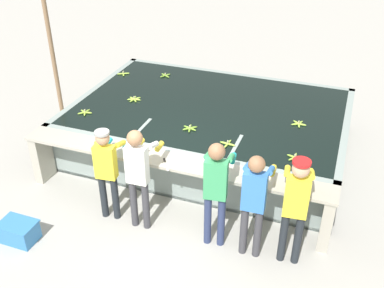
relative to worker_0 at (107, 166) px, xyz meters
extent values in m
plane|color=#A3A099|center=(0.82, 0.28, -0.95)|extent=(80.00, 80.00, 0.00)
cube|color=gray|center=(0.82, 2.52, -0.92)|extent=(5.13, 3.56, 0.06)
cube|color=gray|center=(0.82, 0.79, -0.48)|extent=(5.13, 0.12, 0.94)
cube|color=gray|center=(0.82, 4.24, -0.48)|extent=(5.13, 0.12, 0.94)
cube|color=gray|center=(-1.68, 2.52, -0.48)|extent=(0.12, 3.56, 0.94)
cube|color=gray|center=(3.32, 2.52, -0.48)|extent=(0.12, 3.56, 0.94)
cube|color=black|center=(0.82, 2.52, -0.45)|extent=(4.89, 3.32, 0.87)
cube|color=gray|center=(-0.03, 1.25, -0.48)|extent=(0.06, 0.80, 0.94)
cube|color=gray|center=(1.68, 1.25, -0.48)|extent=(0.06, 0.80, 0.94)
cube|color=#A8A393|center=(0.82, 0.51, -0.03)|extent=(5.13, 0.45, 0.05)
cube|color=#A8A393|center=(-1.64, 0.51, -0.50)|extent=(0.16, 0.41, 0.89)
cube|color=#A8A393|center=(3.28, 0.51, -0.50)|extent=(0.16, 0.41, 0.89)
cylinder|color=#1E2328|center=(-0.09, -0.05, -0.56)|extent=(0.11, 0.11, 0.78)
cylinder|color=#1E2328|center=(0.10, -0.02, -0.56)|extent=(0.11, 0.11, 0.78)
cube|color=yellow|center=(0.00, -0.04, 0.10)|extent=(0.34, 0.21, 0.55)
sphere|color=tan|center=(0.00, -0.04, 0.51)|extent=(0.21, 0.21, 0.21)
cylinder|color=#9E9E99|center=(0.00, -0.04, 0.61)|extent=(0.22, 0.22, 0.04)
cylinder|color=yellow|center=(-0.18, 0.19, 0.29)|extent=(0.12, 0.32, 0.18)
cylinder|color=#1EA3AD|center=(-0.22, 0.44, 0.13)|extent=(0.11, 0.21, 0.08)
cylinder|color=yellow|center=(0.13, 0.23, 0.29)|extent=(0.12, 0.32, 0.18)
cylinder|color=#1EA3AD|center=(0.10, 0.48, 0.13)|extent=(0.11, 0.21, 0.08)
cylinder|color=#38383D|center=(0.45, -0.08, -0.52)|extent=(0.11, 0.11, 0.85)
cylinder|color=#38383D|center=(0.65, -0.07, -0.52)|extent=(0.11, 0.11, 0.85)
cube|color=white|center=(0.55, -0.07, 0.20)|extent=(0.33, 0.19, 0.60)
sphere|color=#9E704C|center=(0.55, -0.07, 0.65)|extent=(0.23, 0.23, 0.23)
cylinder|color=white|center=(0.38, 0.17, 0.42)|extent=(0.10, 0.31, 0.18)
cylinder|color=gold|center=(0.37, 0.42, 0.25)|extent=(0.09, 0.20, 0.08)
cylinder|color=white|center=(0.70, 0.19, 0.42)|extent=(0.10, 0.31, 0.18)
cylinder|color=gold|center=(0.69, 0.44, 0.25)|extent=(0.09, 0.20, 0.08)
cylinder|color=navy|center=(1.64, -0.05, -0.52)|extent=(0.11, 0.11, 0.86)
cylinder|color=navy|center=(1.84, -0.03, -0.52)|extent=(0.11, 0.11, 0.86)
cube|color=#38995B|center=(1.74, -0.04, 0.22)|extent=(0.34, 0.21, 0.61)
sphere|color=#896042|center=(1.74, -0.04, 0.67)|extent=(0.23, 0.23, 0.23)
cylinder|color=#38995B|center=(1.55, 0.19, 0.43)|extent=(0.12, 0.32, 0.18)
cylinder|color=teal|center=(1.52, 0.44, 0.27)|extent=(0.11, 0.21, 0.08)
cylinder|color=#38995B|center=(1.87, 0.23, 0.43)|extent=(0.12, 0.32, 0.18)
cylinder|color=teal|center=(1.84, 0.48, 0.27)|extent=(0.11, 0.21, 0.08)
cylinder|color=#38383D|center=(2.19, -0.07, -0.53)|extent=(0.11, 0.11, 0.83)
cylinder|color=#38383D|center=(2.39, -0.07, -0.53)|extent=(0.11, 0.11, 0.83)
cube|color=blue|center=(2.29, -0.07, 0.18)|extent=(0.33, 0.18, 0.59)
sphere|color=#896042|center=(2.29, -0.07, 0.61)|extent=(0.23, 0.23, 0.23)
cylinder|color=blue|center=(2.12, 0.17, 0.39)|extent=(0.09, 0.31, 0.18)
cylinder|color=gold|center=(2.11, 0.42, 0.22)|extent=(0.09, 0.20, 0.08)
cylinder|color=blue|center=(2.44, 0.19, 0.39)|extent=(0.09, 0.31, 0.18)
cylinder|color=gold|center=(2.43, 0.44, 0.22)|extent=(0.09, 0.20, 0.08)
cylinder|color=#1E2328|center=(2.74, -0.02, -0.53)|extent=(0.11, 0.11, 0.84)
cylinder|color=#1E2328|center=(2.94, 0.00, -0.53)|extent=(0.11, 0.11, 0.84)
cube|color=yellow|center=(2.84, -0.01, 0.19)|extent=(0.34, 0.20, 0.60)
sphere|color=tan|center=(2.84, -0.01, 0.63)|extent=(0.23, 0.23, 0.23)
cylinder|color=red|center=(2.84, -0.01, 0.74)|extent=(0.24, 0.24, 0.04)
cylinder|color=yellow|center=(2.66, 0.22, 0.40)|extent=(0.11, 0.32, 0.18)
cylinder|color=gold|center=(2.63, 0.47, 0.24)|extent=(0.10, 0.21, 0.08)
cylinder|color=yellow|center=(2.98, 0.25, 0.40)|extent=(0.11, 0.32, 0.18)
cylinder|color=gold|center=(2.95, 0.50, 0.24)|extent=(0.10, 0.21, 0.08)
ellipsoid|color=#9EC642|center=(-0.63, 2.21, 0.01)|extent=(0.14, 0.15, 0.04)
ellipsoid|color=#9EC642|center=(-0.61, 2.26, 0.01)|extent=(0.17, 0.04, 0.04)
ellipsoid|color=#9EC642|center=(-0.63, 2.30, 0.01)|extent=(0.13, 0.16, 0.04)
ellipsoid|color=#9EC642|center=(-0.68, 2.31, 0.01)|extent=(0.08, 0.17, 0.04)
ellipsoid|color=#9EC642|center=(-0.72, 2.28, 0.01)|extent=(0.17, 0.10, 0.04)
ellipsoid|color=#9EC642|center=(-0.71, 2.23, 0.01)|extent=(0.17, 0.11, 0.04)
ellipsoid|color=#9EC642|center=(-0.68, 2.20, 0.01)|extent=(0.07, 0.17, 0.04)
cylinder|color=tan|center=(-0.67, 2.26, 0.04)|extent=(0.03, 0.03, 0.05)
ellipsoid|color=#8CB738|center=(2.67, 1.19, 0.01)|extent=(0.13, 0.16, 0.04)
ellipsoid|color=#8CB738|center=(2.69, 1.25, 0.01)|extent=(0.17, 0.09, 0.04)
ellipsoid|color=#8CB738|center=(2.64, 1.29, 0.01)|extent=(0.04, 0.17, 0.04)
ellipsoid|color=#8CB738|center=(2.59, 1.25, 0.01)|extent=(0.17, 0.09, 0.04)
ellipsoid|color=#8CB738|center=(2.61, 1.19, 0.01)|extent=(0.13, 0.16, 0.04)
cylinder|color=tan|center=(2.64, 1.23, 0.04)|extent=(0.03, 0.03, 0.05)
ellipsoid|color=#9EC642|center=(-1.43, 3.37, 0.01)|extent=(0.17, 0.12, 0.04)
ellipsoid|color=#9EC642|center=(-1.51, 3.39, 0.01)|extent=(0.12, 0.17, 0.04)
ellipsoid|color=#9EC642|center=(-1.53, 3.32, 0.01)|extent=(0.17, 0.12, 0.04)
ellipsoid|color=#9EC642|center=(-1.45, 3.30, 0.01)|extent=(0.12, 0.17, 0.04)
cylinder|color=tan|center=(-1.48, 3.35, 0.04)|extent=(0.03, 0.03, 0.05)
ellipsoid|color=#9EC642|center=(2.58, 2.35, 0.01)|extent=(0.17, 0.05, 0.04)
ellipsoid|color=#9EC642|center=(2.54, 2.41, 0.01)|extent=(0.10, 0.17, 0.04)
ellipsoid|color=#9EC642|center=(2.48, 2.39, 0.01)|extent=(0.15, 0.14, 0.04)
ellipsoid|color=#9EC642|center=(2.48, 2.33, 0.01)|extent=(0.16, 0.12, 0.04)
ellipsoid|color=#9EC642|center=(2.54, 2.30, 0.01)|extent=(0.07, 0.17, 0.04)
cylinder|color=tan|center=(2.52, 2.36, 0.04)|extent=(0.03, 0.03, 0.05)
ellipsoid|color=#75A333|center=(0.76, 1.59, 0.01)|extent=(0.07, 0.17, 0.04)
ellipsoid|color=#75A333|center=(0.72, 1.55, 0.01)|extent=(0.17, 0.08, 0.04)
ellipsoid|color=#75A333|center=(0.73, 1.50, 0.01)|extent=(0.15, 0.14, 0.04)
ellipsoid|color=#75A333|center=(0.78, 1.48, 0.01)|extent=(0.07, 0.17, 0.04)
ellipsoid|color=#75A333|center=(0.82, 1.52, 0.01)|extent=(0.17, 0.08, 0.04)
ellipsoid|color=#75A333|center=(0.81, 1.58, 0.01)|extent=(0.15, 0.14, 0.04)
cylinder|color=tan|center=(0.77, 1.54, 0.04)|extent=(0.03, 0.03, 0.05)
ellipsoid|color=#93BC3D|center=(1.48, 1.27, 0.01)|extent=(0.17, 0.06, 0.04)
ellipsoid|color=#93BC3D|center=(1.53, 1.21, 0.01)|extent=(0.06, 0.17, 0.04)
ellipsoid|color=#93BC3D|center=(1.59, 1.26, 0.01)|extent=(0.17, 0.06, 0.04)
ellipsoid|color=#93BC3D|center=(1.54, 1.32, 0.01)|extent=(0.06, 0.17, 0.04)
cylinder|color=tan|center=(1.54, 1.26, 0.04)|extent=(0.03, 0.03, 0.05)
ellipsoid|color=#75A333|center=(-0.59, 3.52, 0.01)|extent=(0.12, 0.16, 0.04)
ellipsoid|color=#75A333|center=(-0.52, 3.54, 0.01)|extent=(0.16, 0.12, 0.04)
ellipsoid|color=#75A333|center=(-0.54, 3.62, 0.01)|extent=(0.12, 0.16, 0.04)
ellipsoid|color=#75A333|center=(-0.61, 3.60, 0.01)|extent=(0.16, 0.12, 0.04)
cylinder|color=tan|center=(-0.57, 3.57, 0.04)|extent=(0.03, 0.03, 0.05)
ellipsoid|color=#93BC3D|center=(-1.31, 1.39, 0.01)|extent=(0.14, 0.15, 0.04)
ellipsoid|color=#93BC3D|center=(-1.24, 1.38, 0.01)|extent=(0.11, 0.17, 0.04)
ellipsoid|color=#93BC3D|center=(-1.21, 1.43, 0.01)|extent=(0.17, 0.06, 0.04)
ellipsoid|color=#93BC3D|center=(-1.26, 1.48, 0.01)|extent=(0.06, 0.17, 0.04)
ellipsoid|color=#93BC3D|center=(-1.32, 1.45, 0.01)|extent=(0.17, 0.11, 0.04)
cylinder|color=tan|center=(-1.27, 1.43, 0.04)|extent=(0.03, 0.03, 0.05)
cube|color=silver|center=(0.86, 0.29, 0.00)|extent=(0.14, 0.18, 0.00)
cube|color=black|center=(0.75, 0.46, 0.00)|extent=(0.08, 0.10, 0.02)
cube|color=silver|center=(-0.21, 0.38, 0.00)|extent=(0.20, 0.07, 0.00)
cube|color=black|center=(-0.41, 0.42, 0.00)|extent=(0.10, 0.05, 0.02)
cube|color=#3375B7|center=(-1.02, -1.00, -0.80)|extent=(0.52, 0.36, 0.30)
cube|color=#3375B7|center=(-1.02, -1.00, -0.64)|extent=(0.55, 0.39, 0.02)
cylinder|color=#846647|center=(-2.57, 2.43, 0.65)|extent=(0.09, 0.09, 3.20)
camera|label=1|loc=(3.17, -4.85, 3.82)|focal=42.00mm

